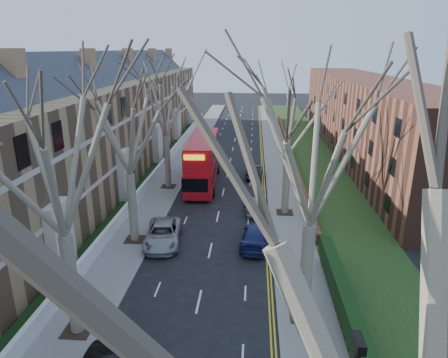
# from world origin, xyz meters

# --- Properties ---
(pavement_left) EXTENTS (3.00, 102.00, 0.12)m
(pavement_left) POSITION_xyz_m (-6.00, 39.00, 0.06)
(pavement_left) COLOR slate
(pavement_left) RESTS_ON ground
(pavement_right) EXTENTS (3.00, 102.00, 0.12)m
(pavement_right) POSITION_xyz_m (6.00, 39.00, 0.06)
(pavement_right) COLOR slate
(pavement_right) RESTS_ON ground
(terrace_left) EXTENTS (9.70, 78.00, 13.60)m
(terrace_left) POSITION_xyz_m (-13.65, 31.00, 5.53)
(terrace_left) COLOR #9C784F
(terrace_left) RESTS_ON ground
(flats_right) EXTENTS (13.97, 54.00, 10.00)m
(flats_right) POSITION_xyz_m (17.46, 43.00, 4.98)
(flats_right) COLOR brown
(flats_right) RESTS_ON ground
(front_wall_left) EXTENTS (0.30, 78.00, 1.00)m
(front_wall_left) POSITION_xyz_m (-7.65, 31.00, 0.62)
(front_wall_left) COLOR white
(front_wall_left) RESTS_ON ground
(grass_verge_right) EXTENTS (6.00, 102.00, 0.06)m
(grass_verge_right) POSITION_xyz_m (10.50, 39.00, 0.15)
(grass_verge_right) COLOR #1B3814
(grass_verge_right) RESTS_ON ground
(tree_left_mid) EXTENTS (10.50, 10.50, 14.71)m
(tree_left_mid) POSITION_xyz_m (-5.70, 6.00, 9.56)
(tree_left_mid) COLOR #6E614F
(tree_left_mid) RESTS_ON ground
(tree_left_far) EXTENTS (10.15, 10.15, 14.22)m
(tree_left_far) POSITION_xyz_m (-5.70, 16.00, 9.24)
(tree_left_far) COLOR #6E614F
(tree_left_far) RESTS_ON ground
(tree_left_dist) EXTENTS (10.50, 10.50, 14.71)m
(tree_left_dist) POSITION_xyz_m (-5.70, 28.00, 9.56)
(tree_left_dist) COLOR #6E614F
(tree_left_dist) RESTS_ON ground
(tree_right_mid) EXTENTS (10.50, 10.50, 14.71)m
(tree_right_mid) POSITION_xyz_m (5.70, 8.00, 9.56)
(tree_right_mid) COLOR #6E614F
(tree_right_mid) RESTS_ON ground
(tree_right_far) EXTENTS (10.15, 10.15, 14.22)m
(tree_right_far) POSITION_xyz_m (5.70, 22.00, 9.24)
(tree_right_far) COLOR #6E614F
(tree_right_far) RESTS_ON ground
(double_decker_bus) EXTENTS (3.24, 11.77, 4.86)m
(double_decker_bus) POSITION_xyz_m (-2.31, 29.41, 2.40)
(double_decker_bus) COLOR #B90D15
(double_decker_bus) RESTS_ON ground
(car_left_far) EXTENTS (3.03, 5.54, 1.47)m
(car_left_far) POSITION_xyz_m (-3.55, 15.84, 0.74)
(car_left_far) COLOR #95969A
(car_left_far) RESTS_ON ground
(car_right_near) EXTENTS (2.53, 5.15, 1.44)m
(car_right_near) POSITION_xyz_m (3.21, 16.12, 0.72)
(car_right_near) COLOR navy
(car_right_near) RESTS_ON ground
(car_right_mid) EXTENTS (1.87, 4.12, 1.37)m
(car_right_mid) POSITION_xyz_m (3.03, 22.26, 0.69)
(car_right_mid) COLOR gray
(car_right_mid) RESTS_ON ground
(car_right_far) EXTENTS (1.90, 4.42, 1.42)m
(car_right_far) POSITION_xyz_m (3.07, 32.11, 0.71)
(car_right_far) COLOR black
(car_right_far) RESTS_ON ground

